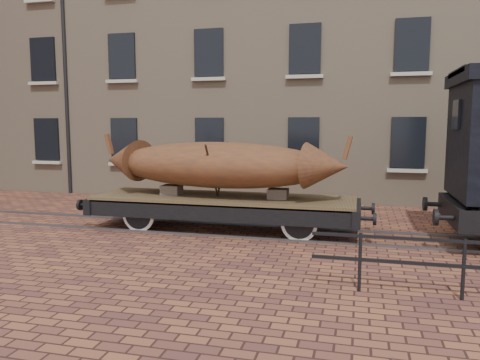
# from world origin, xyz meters

# --- Properties ---
(ground) EXTENTS (90.00, 90.00, 0.00)m
(ground) POSITION_xyz_m (0.00, 0.00, 0.00)
(ground) COLOR #56302B
(warehouse_cream) EXTENTS (40.00, 10.19, 14.00)m
(warehouse_cream) POSITION_xyz_m (3.00, 9.99, 7.00)
(warehouse_cream) COLOR tan
(warehouse_cream) RESTS_ON ground
(rail_track) EXTENTS (30.00, 1.52, 0.06)m
(rail_track) POSITION_xyz_m (0.00, 0.00, 0.03)
(rail_track) COLOR #59595E
(rail_track) RESTS_ON ground
(flatcar_wagon) EXTENTS (7.73, 2.10, 1.17)m
(flatcar_wagon) POSITION_xyz_m (-0.51, 0.00, 0.73)
(flatcar_wagon) COLOR brown
(flatcar_wagon) RESTS_ON ground
(iron_boat) EXTENTS (6.88, 2.40, 1.64)m
(iron_boat) POSITION_xyz_m (-0.66, 0.00, 1.75)
(iron_boat) COLOR brown
(iron_boat) RESTS_ON flatcar_wagon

